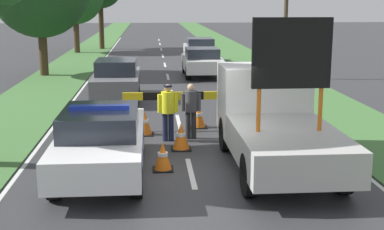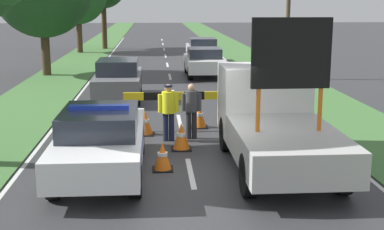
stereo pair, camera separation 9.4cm
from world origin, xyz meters
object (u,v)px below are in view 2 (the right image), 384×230
(traffic_cone_centre_front, at_px, (199,116))
(queued_car_suv_grey, at_px, (118,79))
(police_car, at_px, (101,140))
(queued_car_sedan_silver, at_px, (202,50))
(police_officer, at_px, (168,107))
(traffic_cone_behind_barrier, at_px, (181,136))
(queued_car_van_white, at_px, (204,62))
(traffic_cone_near_police, at_px, (163,156))
(traffic_cone_near_truck, at_px, (145,123))
(road_barrier, at_px, (184,98))
(work_truck, at_px, (274,119))
(pedestrian_civilian, at_px, (191,107))
(utility_pole, at_px, (288,5))

(traffic_cone_centre_front, bearing_deg, queued_car_suv_grey, 119.42)
(police_car, distance_m, queued_car_sedan_silver, 21.23)
(queued_car_suv_grey, relative_size, queued_car_sedan_silver, 1.02)
(traffic_cone_centre_front, bearing_deg, police_car, -120.69)
(police_officer, relative_size, traffic_cone_centre_front, 2.21)
(traffic_cone_behind_barrier, xyz_separation_m, queued_car_van_white, (1.85, 13.50, 0.39))
(traffic_cone_near_police, bearing_deg, traffic_cone_near_truck, 97.65)
(road_barrier, xyz_separation_m, traffic_cone_near_police, (-0.71, -3.73, -0.65))
(work_truck, relative_size, queued_car_sedan_silver, 1.24)
(police_car, xyz_separation_m, queued_car_van_white, (3.72, 15.36, -0.04))
(work_truck, relative_size, traffic_cone_centre_front, 7.35)
(work_truck, distance_m, traffic_cone_behind_barrier, 2.61)
(traffic_cone_centre_front, xyz_separation_m, queued_car_sedan_silver, (1.59, 16.56, 0.45))
(queued_car_sedan_silver, bearing_deg, queued_car_van_white, 85.80)
(road_barrier, xyz_separation_m, traffic_cone_behind_barrier, (-0.19, -2.05, -0.63))
(traffic_cone_near_police, relative_size, traffic_cone_centre_front, 0.92)
(police_officer, height_order, traffic_cone_near_police, police_officer)
(queued_car_sedan_silver, bearing_deg, pedestrian_civilian, 83.89)
(road_barrier, xyz_separation_m, utility_pole, (5.58, 10.24, 2.58))
(road_barrier, relative_size, pedestrian_civilian, 2.29)
(police_car, distance_m, police_officer, 3.18)
(work_truck, height_order, queued_car_sedan_silver, work_truck)
(traffic_cone_near_truck, xyz_separation_m, traffic_cone_behind_barrier, (0.96, -1.64, -0.00))
(queued_car_van_white, bearing_deg, police_car, 76.39)
(road_barrier, height_order, queued_car_suv_grey, queued_car_suv_grey)
(police_officer, relative_size, traffic_cone_behind_barrier, 2.22)
(work_truck, xyz_separation_m, road_barrier, (-1.90, 3.44, -0.10))
(traffic_cone_near_truck, bearing_deg, police_car, -104.57)
(traffic_cone_behind_barrier, bearing_deg, traffic_cone_centre_front, 74.55)
(traffic_cone_behind_barrier, height_order, queued_car_suv_grey, queued_car_suv_grey)
(police_officer, height_order, utility_pole, utility_pole)
(work_truck, bearing_deg, pedestrian_civilian, -53.12)
(road_barrier, bearing_deg, traffic_cone_near_truck, -159.15)
(road_barrier, bearing_deg, traffic_cone_behind_barrier, -94.11)
(traffic_cone_centre_front, bearing_deg, traffic_cone_near_truck, -154.54)
(work_truck, height_order, utility_pole, utility_pole)
(police_car, bearing_deg, utility_pole, 62.16)
(traffic_cone_behind_barrier, relative_size, queued_car_suv_grey, 0.16)
(queued_car_van_white, bearing_deg, traffic_cone_near_truck, 76.67)
(police_car, height_order, traffic_cone_near_truck, police_car)
(road_barrier, bearing_deg, pedestrian_civilian, -79.85)
(traffic_cone_near_police, distance_m, traffic_cone_near_truck, 3.35)
(traffic_cone_centre_front, bearing_deg, traffic_cone_near_police, -106.09)
(work_truck, height_order, traffic_cone_behind_barrier, work_truck)
(police_officer, height_order, traffic_cone_near_truck, police_officer)
(police_officer, xyz_separation_m, queued_car_van_white, (2.15, 12.59, -0.19))
(work_truck, bearing_deg, road_barrier, -59.27)
(police_car, height_order, traffic_cone_near_police, police_car)
(pedestrian_civilian, distance_m, traffic_cone_near_police, 2.97)
(traffic_cone_centre_front, bearing_deg, queued_car_van_white, 83.90)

